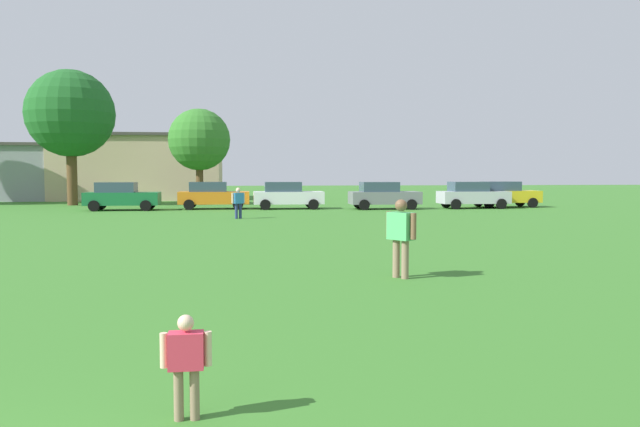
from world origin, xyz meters
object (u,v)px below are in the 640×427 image
object	(u,v)px
adult_bystander	(401,231)
parked_car_orange_1	(213,195)
bystander_near_trees	(238,200)
parked_car_green_0	(121,196)
parked_car_yellow_5	(504,194)
parked_car_white_2	(287,195)
tree_far_right	(199,140)
tree_center	(70,114)
parked_car_gray_3	(383,195)
parked_car_silver_4	(472,195)
child_kite_flyer	(186,358)

from	to	relation	value
adult_bystander	parked_car_orange_1	distance (m)	26.64
bystander_near_trees	parked_car_orange_1	world-z (taller)	parked_car_orange_1
parked_car_green_0	parked_car_yellow_5	bearing A→B (deg)	1.00
adult_bystander	parked_car_white_2	world-z (taller)	parked_car_white_2
bystander_near_trees	tree_far_right	world-z (taller)	tree_far_right
tree_far_right	parked_car_orange_1	bearing A→B (deg)	-78.24
tree_center	tree_far_right	bearing A→B (deg)	-2.44
parked_car_green_0	tree_center	world-z (taller)	tree_center
parked_car_white_2	parked_car_green_0	bearing A→B (deg)	-178.94
parked_car_white_2	parked_car_yellow_5	bearing A→B (deg)	0.96
tree_far_right	parked_car_gray_3	bearing A→B (deg)	-30.83
parked_car_white_2	tree_far_right	world-z (taller)	tree_far_right
bystander_near_trees	parked_car_orange_1	size ratio (longest dim) A/B	0.35
parked_car_orange_1	parked_car_silver_4	world-z (taller)	same
adult_bystander	tree_center	bearing A→B (deg)	-9.96
child_kite_flyer	parked_car_green_0	bearing A→B (deg)	100.64
parked_car_white_2	tree_center	distance (m)	16.67
parked_car_green_0	tree_far_right	distance (m)	8.34
parked_car_orange_1	parked_car_silver_4	size ratio (longest dim) A/B	1.00
child_kite_flyer	parked_car_silver_4	bearing A→B (deg)	64.03
child_kite_flyer	parked_car_green_0	distance (m)	33.18
parked_car_yellow_5	tree_far_right	distance (m)	21.05
adult_bystander	bystander_near_trees	world-z (taller)	adult_bystander
parked_car_green_0	adult_bystander	bearing A→B (deg)	-67.73
bystander_near_trees	parked_car_yellow_5	distance (m)	19.00
parked_car_orange_1	parked_car_yellow_5	world-z (taller)	same
parked_car_green_0	parked_car_gray_3	size ratio (longest dim) A/B	1.00
parked_car_white_2	tree_far_right	size ratio (longest dim) A/B	0.64
parked_car_gray_3	parked_car_yellow_5	distance (m)	8.39
parked_car_orange_1	tree_center	xyz separation A→B (m)	(-9.85, 5.86, 5.43)
bystander_near_trees	parked_car_white_2	bearing A→B (deg)	40.29
parked_car_silver_4	tree_far_right	bearing A→B (deg)	158.51
tree_center	parked_car_orange_1	bearing A→B (deg)	-30.74
parked_car_green_0	tree_far_right	bearing A→B (deg)	55.70
parked_car_yellow_5	tree_far_right	world-z (taller)	tree_far_right
adult_bystander	parked_car_orange_1	xyz separation A→B (m)	(-5.07, 26.15, -0.13)
parked_car_silver_4	adult_bystander	bearing A→B (deg)	-114.13
parked_car_green_0	parked_car_white_2	xyz separation A→B (m)	(9.92, 0.18, 0.00)
child_kite_flyer	parked_car_white_2	distance (m)	32.86
parked_car_orange_1	parked_car_gray_3	size ratio (longest dim) A/B	1.00
parked_car_silver_4	tree_far_right	distance (m)	18.99
parked_car_white_2	tree_center	size ratio (longest dim) A/B	0.46
tree_center	parked_car_gray_3	bearing A→B (deg)	-19.75
adult_bystander	tree_far_right	distance (m)	32.44
adult_bystander	parked_car_silver_4	bearing A→B (deg)	-59.09
bystander_near_trees	parked_car_gray_3	size ratio (longest dim) A/B	0.35
adult_bystander	parked_car_gray_3	bearing A→B (deg)	-47.24
adult_bystander	parked_car_silver_4	distance (m)	27.19
child_kite_flyer	parked_car_orange_1	size ratio (longest dim) A/B	0.22
adult_bystander	bystander_near_trees	distance (m)	18.04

